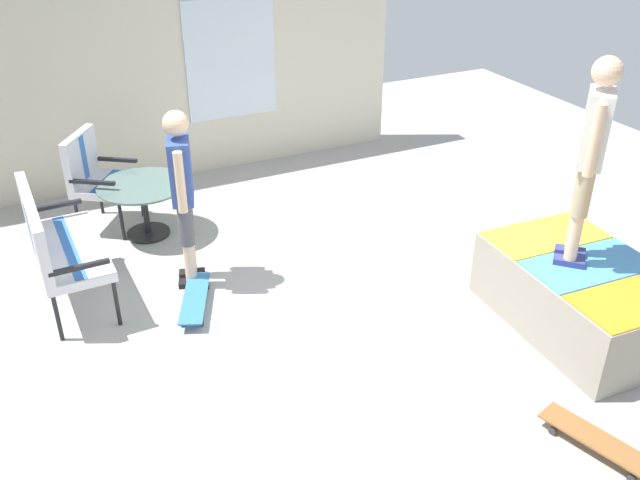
{
  "coord_description": "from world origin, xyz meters",
  "views": [
    {
      "loc": [
        -4.09,
        2.16,
        3.48
      ],
      "look_at": [
        0.36,
        0.03,
        0.7
      ],
      "focal_mm": 38.84,
      "sensor_mm": 36.0,
      "label": 1
    }
  ],
  "objects_px": {
    "patio_chair_near_house": "(94,172)",
    "person_skater": "(592,149)",
    "skate_ramp": "(586,294)",
    "patio_bench": "(53,240)",
    "skateboard_by_bench": "(195,298)",
    "skateboard_spare": "(598,441)",
    "patio_table": "(144,199)",
    "person_watching": "(182,187)"
  },
  "relations": [
    {
      "from": "patio_chair_near_house",
      "to": "person_watching",
      "type": "distance_m",
      "value": 1.61
    },
    {
      "from": "skate_ramp",
      "to": "patio_bench",
      "type": "xyz_separation_m",
      "value": [
        2.24,
        3.87,
        0.32
      ]
    },
    {
      "from": "patio_chair_near_house",
      "to": "skateboard_by_bench",
      "type": "xyz_separation_m",
      "value": [
        -1.9,
        -0.45,
        -0.53
      ]
    },
    {
      "from": "person_skater",
      "to": "skate_ramp",
      "type": "bearing_deg",
      "value": -136.96
    },
    {
      "from": "skate_ramp",
      "to": "patio_chair_near_house",
      "type": "distance_m",
      "value": 4.85
    },
    {
      "from": "person_skater",
      "to": "skateboard_by_bench",
      "type": "distance_m",
      "value": 3.45
    },
    {
      "from": "patio_table",
      "to": "person_watching",
      "type": "xyz_separation_m",
      "value": [
        -1.06,
        -0.15,
        0.55
      ]
    },
    {
      "from": "person_watching",
      "to": "skateboard_spare",
      "type": "height_order",
      "value": "person_watching"
    },
    {
      "from": "skate_ramp",
      "to": "patio_table",
      "type": "height_order",
      "value": "skate_ramp"
    },
    {
      "from": "patio_table",
      "to": "skateboard_spare",
      "type": "bearing_deg",
      "value": -155.11
    },
    {
      "from": "patio_table",
      "to": "person_skater",
      "type": "distance_m",
      "value": 4.25
    },
    {
      "from": "person_watching",
      "to": "skateboard_by_bench",
      "type": "bearing_deg",
      "value": 167.5
    },
    {
      "from": "patio_chair_near_house",
      "to": "person_skater",
      "type": "distance_m",
      "value": 4.75
    },
    {
      "from": "patio_table",
      "to": "patio_chair_near_house",
      "type": "bearing_deg",
      "value": 43.67
    },
    {
      "from": "patio_chair_near_house",
      "to": "skateboard_by_bench",
      "type": "relative_size",
      "value": 1.25
    },
    {
      "from": "skate_ramp",
      "to": "person_skater",
      "type": "xyz_separation_m",
      "value": [
        0.13,
        0.13,
        1.25
      ]
    },
    {
      "from": "skate_ramp",
      "to": "patio_bench",
      "type": "bearing_deg",
      "value": 59.89
    },
    {
      "from": "patio_bench",
      "to": "patio_table",
      "type": "height_order",
      "value": "patio_bench"
    },
    {
      "from": "skate_ramp",
      "to": "patio_table",
      "type": "distance_m",
      "value": 4.28
    },
    {
      "from": "patio_bench",
      "to": "skateboard_by_bench",
      "type": "height_order",
      "value": "patio_bench"
    },
    {
      "from": "skateboard_spare",
      "to": "skateboard_by_bench",
      "type": "bearing_deg",
      "value": 34.65
    },
    {
      "from": "skate_ramp",
      "to": "patio_bench",
      "type": "distance_m",
      "value": 4.48
    },
    {
      "from": "patio_bench",
      "to": "person_skater",
      "type": "distance_m",
      "value": 4.39
    },
    {
      "from": "person_skater",
      "to": "person_watching",
      "type": "bearing_deg",
      "value": 53.68
    },
    {
      "from": "person_watching",
      "to": "person_skater",
      "type": "bearing_deg",
      "value": -126.32
    },
    {
      "from": "skate_ramp",
      "to": "skateboard_by_bench",
      "type": "distance_m",
      "value": 3.3
    },
    {
      "from": "patio_bench",
      "to": "patio_chair_near_house",
      "type": "height_order",
      "value": "same"
    },
    {
      "from": "skate_ramp",
      "to": "patio_bench",
      "type": "relative_size",
      "value": 1.51
    },
    {
      "from": "patio_chair_near_house",
      "to": "skateboard_spare",
      "type": "bearing_deg",
      "value": -153.12
    },
    {
      "from": "person_watching",
      "to": "patio_chair_near_house",
      "type": "bearing_deg",
      "value": 20.31
    },
    {
      "from": "skateboard_by_bench",
      "to": "person_skater",
      "type": "bearing_deg",
      "value": -118.96
    },
    {
      "from": "skate_ramp",
      "to": "person_skater",
      "type": "distance_m",
      "value": 1.27
    },
    {
      "from": "skateboard_by_bench",
      "to": "patio_table",
      "type": "bearing_deg",
      "value": 2.29
    },
    {
      "from": "person_skater",
      "to": "skateboard_spare",
      "type": "bearing_deg",
      "value": 147.41
    },
    {
      "from": "person_skater",
      "to": "patio_bench",
      "type": "bearing_deg",
      "value": 60.6
    },
    {
      "from": "patio_bench",
      "to": "patio_chair_near_house",
      "type": "relative_size",
      "value": 1.24
    },
    {
      "from": "skate_ramp",
      "to": "person_skater",
      "type": "bearing_deg",
      "value": 43.04
    },
    {
      "from": "skate_ramp",
      "to": "patio_table",
      "type": "xyz_separation_m",
      "value": [
        3.13,
        2.91,
        0.11
      ]
    },
    {
      "from": "patio_bench",
      "to": "person_watching",
      "type": "height_order",
      "value": "person_watching"
    },
    {
      "from": "person_watching",
      "to": "skateboard_spare",
      "type": "xyz_separation_m",
      "value": [
        -3.2,
        -1.82,
        -0.87
      ]
    },
    {
      "from": "patio_table",
      "to": "person_skater",
      "type": "xyz_separation_m",
      "value": [
        -3.0,
        -2.79,
        1.15
      ]
    },
    {
      "from": "skateboard_by_bench",
      "to": "patio_chair_near_house",
      "type": "bearing_deg",
      "value": 13.35
    }
  ]
}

